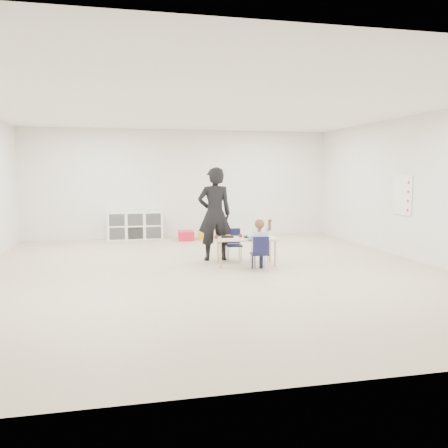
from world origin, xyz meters
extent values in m
plane|color=#B7A68D|center=(0.00, 0.00, 0.00)|extent=(9.00, 9.00, 0.00)
plane|color=white|center=(0.00, 0.00, 2.80)|extent=(9.00, 9.00, 0.00)
cube|color=white|center=(0.00, 4.50, 1.40)|extent=(8.00, 0.02, 2.80)
cube|color=white|center=(0.00, -4.50, 1.40)|extent=(8.00, 0.02, 2.80)
cube|color=white|center=(4.00, 0.00, 1.40)|extent=(0.02, 9.00, 2.80)
cube|color=#F1E3C1|center=(0.67, 0.40, 0.49)|extent=(1.16, 0.66, 0.03)
cube|color=black|center=(0.75, 0.42, 0.52)|extent=(0.23, 0.18, 0.03)
cube|color=black|center=(0.34, 0.53, 0.52)|extent=(0.23, 0.18, 0.03)
cube|color=white|center=(0.70, 0.27, 0.56)|extent=(0.08, 0.08, 0.10)
ellipsoid|color=tan|center=(0.94, 0.29, 0.54)|extent=(0.09, 0.09, 0.07)
sphere|color=maroon|center=(0.58, 0.46, 0.55)|extent=(0.07, 0.07, 0.07)
sphere|color=maroon|center=(0.11, 0.39, 0.55)|extent=(0.07, 0.07, 0.07)
cube|color=white|center=(-1.20, 4.28, 0.35)|extent=(1.40, 0.40, 0.70)
cube|color=white|center=(3.98, 0.60, 1.25)|extent=(0.02, 0.60, 0.80)
imported|color=black|center=(0.21, 1.03, 0.90)|extent=(0.66, 0.43, 1.80)
cube|color=red|center=(0.04, 3.82, 0.12)|extent=(0.39, 0.49, 0.23)
cube|color=gold|center=(0.55, 3.94, 0.11)|extent=(0.43, 0.50, 0.21)
cube|color=#184EB5|center=(1.08, 3.80, 0.12)|extent=(0.41, 0.51, 0.23)
camera|label=1|loc=(-1.61, -7.90, 1.71)|focal=38.00mm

